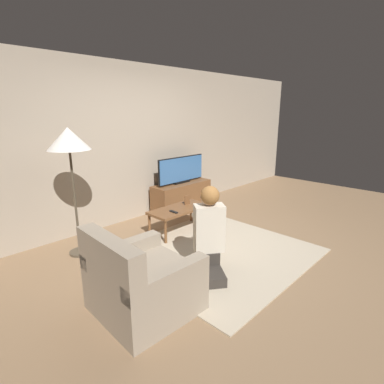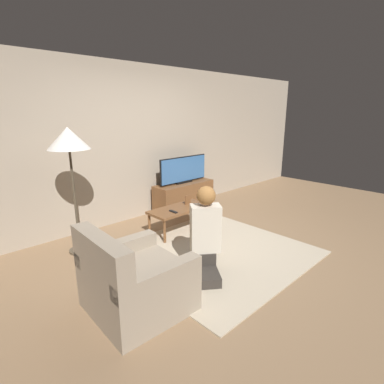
{
  "view_description": "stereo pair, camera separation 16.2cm",
  "coord_description": "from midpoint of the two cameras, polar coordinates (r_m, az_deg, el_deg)",
  "views": [
    {
      "loc": [
        -2.87,
        -2.32,
        1.85
      ],
      "look_at": [
        0.25,
        0.69,
        0.66
      ],
      "focal_mm": 28.0,
      "sensor_mm": 36.0,
      "label": 1
    },
    {
      "loc": [
        -2.76,
        -2.44,
        1.85
      ],
      "look_at": [
        0.25,
        0.69,
        0.66
      ],
      "focal_mm": 28.0,
      "sensor_mm": 36.0,
      "label": 2
    }
  ],
  "objects": [
    {
      "name": "tv",
      "position": [
        5.58,
        -0.78,
        4.27
      ],
      "size": [
        1.09,
        0.08,
        0.5
      ],
      "color": "black",
      "rests_on": "tv_stand"
    },
    {
      "name": "coffee_table",
      "position": [
        4.65,
        -1.4,
        -3.55
      ],
      "size": [
        0.98,
        0.45,
        0.39
      ],
      "color": "brown",
      "rests_on": "ground_plane"
    },
    {
      "name": "rug",
      "position": [
        4.12,
        5.4,
        -11.32
      ],
      "size": [
        2.27,
        2.19,
        0.02
      ],
      "color": "#BCAD93",
      "rests_on": "ground_plane"
    },
    {
      "name": "remote",
      "position": [
        4.44,
        -2.54,
        -3.76
      ],
      "size": [
        0.04,
        0.15,
        0.02
      ],
      "color": "black",
      "rests_on": "coffee_table"
    },
    {
      "name": "person_kneeling",
      "position": [
        3.45,
        3.98,
        -7.12
      ],
      "size": [
        0.68,
        0.81,
        1.03
      ],
      "rotation": [
        0.0,
        0.0,
        2.51
      ],
      "color": "#332D28",
      "rests_on": "rug"
    },
    {
      "name": "tv_stand",
      "position": [
        5.7,
        -0.74,
        -0.84
      ],
      "size": [
        1.2,
        0.41,
        0.53
      ],
      "color": "brown",
      "rests_on": "ground_plane"
    },
    {
      "name": "floor_lamp",
      "position": [
        4.0,
        -21.36,
        8.69
      ],
      "size": [
        0.52,
        0.52,
        1.66
      ],
      "color": "#4C4233",
      "rests_on": "ground_plane"
    },
    {
      "name": "armchair",
      "position": [
        2.98,
        -9.28,
        -16.75
      ],
      "size": [
        0.88,
        0.9,
        0.84
      ],
      "rotation": [
        0.0,
        0.0,
        1.53
      ],
      "color": "gray",
      "rests_on": "ground_plane"
    },
    {
      "name": "ground_plane",
      "position": [
        4.13,
        5.39,
        -11.42
      ],
      "size": [
        10.0,
        10.0,
        0.0
      ],
      "primitive_type": "plane",
      "color": "#896B4C"
    },
    {
      "name": "picture_frame",
      "position": [
        4.79,
        0.17,
        -1.5
      ],
      "size": [
        0.11,
        0.01,
        0.15
      ],
      "color": "brown",
      "rests_on": "coffee_table"
    },
    {
      "name": "wall_back",
      "position": [
        5.18,
        -10.78,
        8.93
      ],
      "size": [
        10.0,
        0.06,
        2.6
      ],
      "color": "tan",
      "rests_on": "ground_plane"
    }
  ]
}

